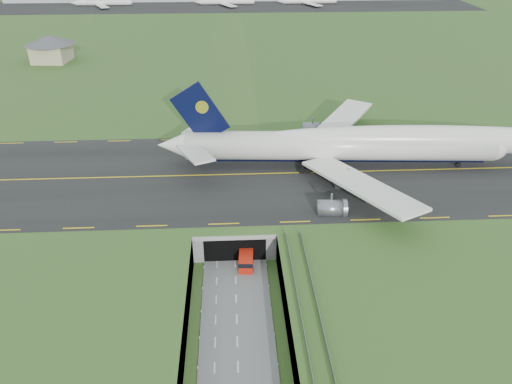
{
  "coord_description": "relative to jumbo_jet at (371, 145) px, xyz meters",
  "views": [
    {
      "loc": [
        -0.07,
        -70.03,
        59.38
      ],
      "look_at": [
        4.7,
        20.0,
        8.62
      ],
      "focal_mm": 35.0,
      "sensor_mm": 36.0,
      "label": 1
    }
  ],
  "objects": [
    {
      "name": "tunnel_portal",
      "position": [
        -32.58,
        -18.85,
        -8.47
      ],
      "size": [
        17.0,
        22.3,
        6.0
      ],
      "color": "gray",
      "rests_on": "ground"
    },
    {
      "name": "trench_road",
      "position": [
        -32.58,
        -43.07,
        -11.7
      ],
      "size": [
        12.0,
        75.0,
        0.2
      ],
      "primitive_type": "cube",
      "color": "slate",
      "rests_on": "ground"
    },
    {
      "name": "guideway",
      "position": [
        -21.58,
        -54.68,
        -6.48
      ],
      "size": [
        3.0,
        53.0,
        7.05
      ],
      "color": "#A8A8A3",
      "rests_on": "ground"
    },
    {
      "name": "taxiway",
      "position": [
        -32.58,
        -2.57,
        -5.71
      ],
      "size": [
        800.0,
        44.0,
        0.18
      ],
      "primitive_type": "cube",
      "color": "black",
      "rests_on": "airfield_deck"
    },
    {
      "name": "airfield_deck",
      "position": [
        -32.58,
        -35.57,
        -8.8
      ],
      "size": [
        800.0,
        800.0,
        6.0
      ],
      "primitive_type": "cube",
      "color": "gray",
      "rests_on": "ground"
    },
    {
      "name": "ground",
      "position": [
        -32.58,
        -35.57,
        -11.8
      ],
      "size": [
        900.0,
        900.0,
        0.0
      ],
      "primitive_type": "plane",
      "color": "#2B4F1F",
      "rests_on": "ground"
    },
    {
      "name": "service_building",
      "position": [
        -104.66,
        101.98,
        0.4
      ],
      "size": [
        20.92,
        20.92,
        10.47
      ],
      "rotation": [
        0.0,
        0.0,
        -0.09
      ],
      "color": "tan",
      "rests_on": "ground"
    },
    {
      "name": "shuttle_tram",
      "position": [
        -30.44,
        -28.44,
        -10.18
      ],
      "size": [
        3.15,
        7.35,
        2.95
      ],
      "rotation": [
        0.0,
        0.0,
        -0.06
      ],
      "color": "red",
      "rests_on": "ground"
    },
    {
      "name": "jumbo_jet",
      "position": [
        0.0,
        0.0,
        0.0
      ],
      "size": [
        103.62,
        64.87,
        21.5
      ],
      "rotation": [
        0.0,
        0.0,
        -0.06
      ],
      "color": "white",
      "rests_on": "ground"
    }
  ]
}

